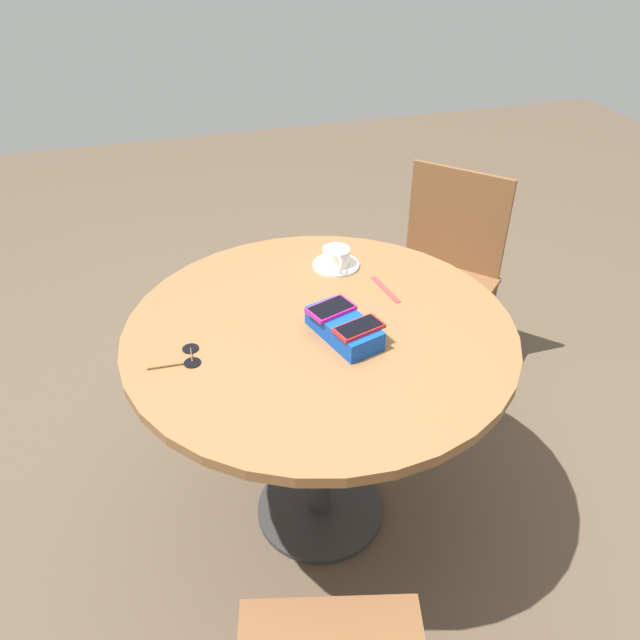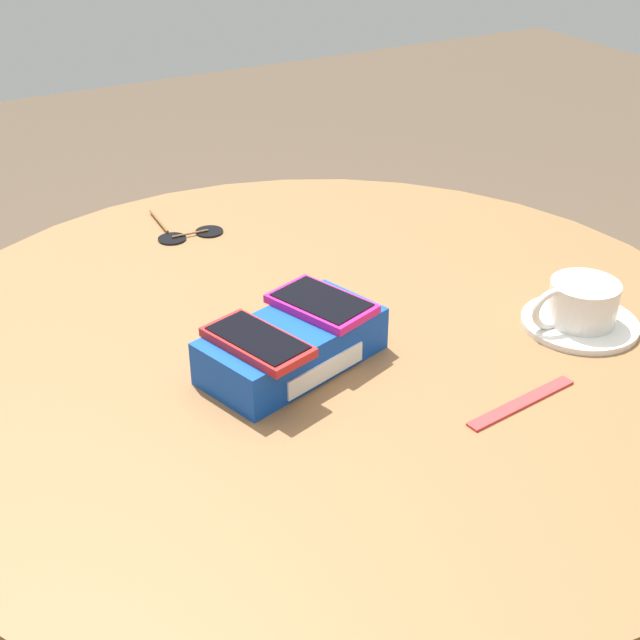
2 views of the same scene
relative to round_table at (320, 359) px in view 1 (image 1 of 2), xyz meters
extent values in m
plane|color=brown|center=(0.00, 0.00, -0.66)|extent=(8.00, 8.00, 0.00)
cylinder|color=#2D2D2D|center=(0.00, 0.00, -0.65)|extent=(0.42, 0.42, 0.02)
cylinder|color=#2D2D2D|center=(0.00, 0.00, -0.28)|extent=(0.07, 0.07, 0.72)
cylinder|color=brown|center=(0.00, 0.00, 0.10)|extent=(1.06, 1.06, 0.03)
cube|color=#0F42AD|center=(-0.06, -0.05, 0.14)|extent=(0.24, 0.16, 0.05)
cube|color=white|center=(-0.05, -0.10, 0.13)|extent=(0.11, 0.04, 0.02)
cube|color=red|center=(-0.12, -0.07, 0.17)|extent=(0.10, 0.14, 0.01)
cube|color=black|center=(-0.12, -0.07, 0.18)|extent=(0.08, 0.12, 0.00)
cube|color=#D11975|center=(-0.01, -0.03, 0.17)|extent=(0.11, 0.14, 0.01)
cube|color=black|center=(-0.01, -0.03, 0.18)|extent=(0.10, 0.12, 0.00)
cylinder|color=silver|center=(0.30, -0.14, 0.12)|extent=(0.15, 0.15, 0.01)
cylinder|color=silver|center=(0.30, -0.14, 0.15)|extent=(0.09, 0.09, 0.05)
cylinder|color=brown|center=(0.30, -0.14, 0.17)|extent=(0.08, 0.08, 0.00)
torus|color=silver|center=(0.25, -0.14, 0.15)|extent=(0.06, 0.02, 0.06)
cube|color=red|center=(0.12, -0.24, 0.11)|extent=(0.15, 0.03, 0.00)
cylinder|color=black|center=(0.00, 0.35, 0.11)|extent=(0.04, 0.04, 0.00)
cylinder|color=black|center=(-0.06, 0.35, 0.11)|extent=(0.04, 0.04, 0.00)
cylinder|color=brown|center=(-0.03, 0.35, 0.12)|extent=(0.06, 0.01, 0.00)
cylinder|color=brown|center=(-0.06, 0.42, 0.12)|extent=(0.01, 0.09, 0.00)
cube|color=brown|center=(0.57, -0.64, -0.23)|extent=(0.61, 0.61, 0.02)
cube|color=brown|center=(0.70, -0.79, -0.01)|extent=(0.32, 0.29, 0.42)
cylinder|color=brown|center=(0.58, -0.36, -0.45)|extent=(0.04, 0.04, 0.42)
cylinder|color=brown|center=(0.29, -0.62, -0.45)|extent=(0.04, 0.04, 0.42)
cylinder|color=brown|center=(0.84, -0.65, -0.45)|extent=(0.04, 0.04, 0.42)
cylinder|color=brown|center=(0.55, -0.91, -0.45)|extent=(0.04, 0.04, 0.42)
camera|label=1|loc=(-1.31, 0.40, 1.09)|focal=35.00mm
camera|label=2|loc=(-0.46, -0.83, 0.68)|focal=50.00mm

